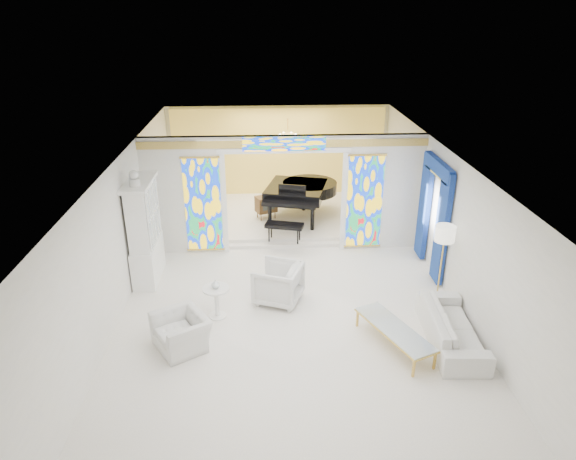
{
  "coord_description": "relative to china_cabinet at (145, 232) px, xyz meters",
  "views": [
    {
      "loc": [
        -0.55,
        -10.14,
        5.85
      ],
      "look_at": [
        0.0,
        0.2,
        1.31
      ],
      "focal_mm": 32.0,
      "sensor_mm": 36.0,
      "label": 1
    }
  ],
  "objects": [
    {
      "name": "chandelier",
      "position": [
        3.42,
        3.4,
        1.38
      ],
      "size": [
        0.48,
        0.48,
        0.3
      ],
      "primitive_type": "cylinder",
      "color": "gold",
      "rests_on": "ceiling"
    },
    {
      "name": "wall_left",
      "position": [
        -0.28,
        -0.6,
        0.33
      ],
      "size": [
        0.02,
        12.0,
        3.0
      ],
      "primitive_type": "cube",
      "color": "white",
      "rests_on": "floor"
    },
    {
      "name": "vase",
      "position": [
        1.7,
        -1.75,
        -0.41
      ],
      "size": [
        0.18,
        0.18,
        0.18
      ],
      "primitive_type": "imported",
      "rotation": [
        0.0,
        0.0,
        0.08
      ],
      "color": "white",
      "rests_on": "side_table"
    },
    {
      "name": "floor_lamp",
      "position": [
        6.42,
        -1.27,
        0.29
      ],
      "size": [
        0.43,
        0.43,
        1.71
      ],
      "rotation": [
        0.0,
        0.0,
        -0.04
      ],
      "color": "gold",
      "rests_on": "floor"
    },
    {
      "name": "stained_glass_left",
      "position": [
        1.19,
        1.29,
        0.13
      ],
      "size": [
        0.9,
        0.04,
        2.4
      ],
      "primitive_type": "cube",
      "color": "gold",
      "rests_on": "partition_wall"
    },
    {
      "name": "floor",
      "position": [
        3.22,
        -0.6,
        -1.17
      ],
      "size": [
        12.0,
        12.0,
        0.0
      ],
      "primitive_type": "plane",
      "color": "white",
      "rests_on": "ground"
    },
    {
      "name": "blue_drapes",
      "position": [
        6.62,
        0.1,
        0.41
      ],
      "size": [
        0.14,
        1.85,
        2.65
      ],
      "color": "navy",
      "rests_on": "wall_right"
    },
    {
      "name": "stained_glass_right",
      "position": [
        5.25,
        1.29,
        0.13
      ],
      "size": [
        0.9,
        0.04,
        2.4
      ],
      "primitive_type": "cube",
      "color": "gold",
      "rests_on": "partition_wall"
    },
    {
      "name": "stained_glass_transom",
      "position": [
        3.22,
        1.29,
        1.65
      ],
      "size": [
        2.0,
        0.04,
        0.34
      ],
      "primitive_type": "cube",
      "color": "gold",
      "rests_on": "partition_wall"
    },
    {
      "name": "wall_right",
      "position": [
        6.72,
        -0.6,
        0.33
      ],
      "size": [
        0.02,
        12.0,
        3.0
      ],
      "primitive_type": "cube",
      "color": "white",
      "rests_on": "floor"
    },
    {
      "name": "grand_piano",
      "position": [
        3.8,
        3.13,
        -0.18
      ],
      "size": [
        2.38,
        3.14,
        1.2
      ],
      "rotation": [
        0.0,
        0.0,
        -0.26
      ],
      "color": "black",
      "rests_on": "alcove_platform"
    },
    {
      "name": "partition_wall",
      "position": [
        3.22,
        1.4,
        0.48
      ],
      "size": [
        7.0,
        0.22,
        3.0
      ],
      "color": "white",
      "rests_on": "floor"
    },
    {
      "name": "tv_console",
      "position": [
        2.77,
        3.1,
        -0.56
      ],
      "size": [
        0.67,
        0.58,
        0.66
      ],
      "rotation": [
        0.0,
        0.0,
        0.4
      ],
      "color": "#53371E",
      "rests_on": "alcove_platform"
    },
    {
      "name": "ceiling",
      "position": [
        3.22,
        -0.6,
        1.83
      ],
      "size": [
        7.0,
        12.0,
        0.02
      ],
      "primitive_type": "cube",
      "color": "white",
      "rests_on": "wall_back"
    },
    {
      "name": "china_cabinet",
      "position": [
        0.0,
        0.0,
        0.0
      ],
      "size": [
        0.56,
        1.46,
        2.72
      ],
      "color": "white",
      "rests_on": "floor"
    },
    {
      "name": "wall_front",
      "position": [
        3.22,
        -6.6,
        0.33
      ],
      "size": [
        7.0,
        0.02,
        3.0
      ],
      "primitive_type": "cube",
      "color": "white",
      "rests_on": "floor"
    },
    {
      "name": "side_table",
      "position": [
        1.7,
        -1.75,
        -0.73
      ],
      "size": [
        0.58,
        0.58,
        0.67
      ],
      "rotation": [
        0.0,
        0.0,
        -0.07
      ],
      "color": "white",
      "rests_on": "floor"
    },
    {
      "name": "alcove_platform",
      "position": [
        3.22,
        3.5,
        -1.08
      ],
      "size": [
        6.8,
        3.8,
        0.18
      ],
      "primitive_type": "cube",
      "color": "white",
      "rests_on": "floor"
    },
    {
      "name": "coffee_table",
      "position": [
        5.05,
        -2.93,
        -0.8
      ],
      "size": [
        1.25,
        1.89,
        0.41
      ],
      "rotation": [
        0.0,
        0.0,
        0.42
      ],
      "color": "silver",
      "rests_on": "floor"
    },
    {
      "name": "armchair_right",
      "position": [
        2.96,
        -1.19,
        -0.74
      ],
      "size": [
        1.2,
        1.19,
        0.85
      ],
      "primitive_type": "imported",
      "rotation": [
        0.0,
        0.0,
        -1.94
      ],
      "color": "white",
      "rests_on": "floor"
    },
    {
      "name": "sofa",
      "position": [
        6.17,
        -2.84,
        -0.85
      ],
      "size": [
        1.01,
        2.26,
        0.65
      ],
      "primitive_type": "imported",
      "rotation": [
        0.0,
        0.0,
        1.5
      ],
      "color": "white",
      "rests_on": "floor"
    },
    {
      "name": "armchair_left",
      "position": [
        1.12,
        -2.72,
        -0.85
      ],
      "size": [
        1.26,
        1.3,
        0.64
      ],
      "primitive_type": "imported",
      "rotation": [
        0.0,
        0.0,
        -1.01
      ],
      "color": "white",
      "rests_on": "floor"
    },
    {
      "name": "gold_curtain_back",
      "position": [
        3.22,
        5.28,
        0.33
      ],
      "size": [
        6.7,
        0.1,
        2.9
      ],
      "primitive_type": "cube",
      "color": "#F6DE55",
      "rests_on": "wall_back"
    },
    {
      "name": "wall_back",
      "position": [
        3.22,
        5.4,
        0.33
      ],
      "size": [
        7.0,
        0.02,
        3.0
      ],
      "primitive_type": "cube",
      "color": "white",
      "rests_on": "floor"
    }
  ]
}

